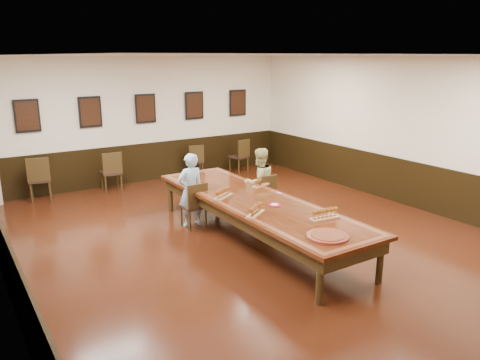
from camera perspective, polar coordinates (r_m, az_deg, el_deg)
floor at (r=8.47m, az=1.85°, el=-7.35°), size 8.00×10.00×0.02m
ceiling at (r=7.84m, az=2.06°, el=14.99°), size 8.00×10.00×0.02m
wall_back at (r=12.39m, az=-11.51°, el=7.19°), size 8.00×0.02×3.20m
wall_right at (r=10.78m, az=19.82°, el=5.49°), size 0.02×10.00×3.20m
chair_man at (r=8.98m, az=-5.72°, el=-3.00°), size 0.43×0.47×0.90m
chair_woman at (r=9.51m, az=2.70°, el=-1.89°), size 0.43×0.47×0.90m
spare_chair_a at (r=11.54m, az=-23.26°, el=0.20°), size 0.57×0.60×1.02m
spare_chair_b at (r=11.76m, az=-15.46°, el=1.04°), size 0.50×0.54×0.98m
spare_chair_c at (r=12.86m, az=-5.50°, el=2.44°), size 0.51×0.54×0.88m
spare_chair_d at (r=13.26m, az=-0.14°, el=3.01°), size 0.53×0.56×0.94m
person_man at (r=8.98m, az=-6.05°, el=-1.22°), size 0.53×0.35×1.43m
person_woman at (r=9.52m, az=2.38°, el=-0.28°), size 0.71×0.55×1.41m
pink_phone at (r=8.63m, az=4.82°, el=-1.59°), size 0.08×0.14×0.01m
wainscoting at (r=8.29m, az=1.88°, el=-4.09°), size 8.00×10.00×1.00m
conference_table at (r=8.26m, az=1.89°, el=-3.36°), size 1.40×5.00×0.76m
posters at (r=12.29m, az=-11.45°, el=8.54°), size 6.14×0.04×0.74m
flight_a at (r=8.31m, az=-2.09°, el=-1.64°), size 0.48×0.36×0.18m
flight_b at (r=9.05m, az=2.40°, el=-0.33°), size 0.44×0.26×0.16m
flight_c at (r=7.42m, az=1.88°, el=-3.70°), size 0.46×0.36×0.17m
flight_d at (r=7.34m, az=10.32°, el=-4.11°), size 0.50×0.21×0.18m
red_plate_grp at (r=7.91m, az=4.25°, el=-3.07°), size 0.22×0.22×0.03m
carved_platter at (r=6.64m, az=10.63°, el=-6.76°), size 0.70×0.70×0.05m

